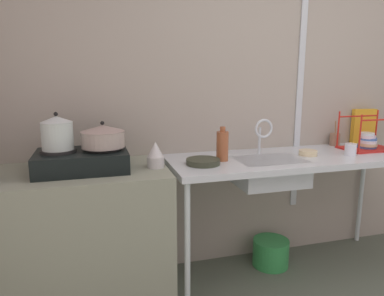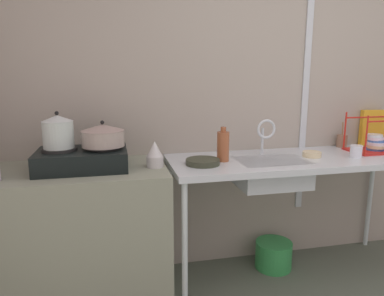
# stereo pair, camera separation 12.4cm
# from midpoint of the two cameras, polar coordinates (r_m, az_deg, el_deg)

# --- Properties ---
(wall_back) EXTENTS (5.39, 0.10, 2.60)m
(wall_back) POSITION_cam_midpoint_polar(r_m,az_deg,el_deg) (2.92, 14.20, 8.43)
(wall_back) COLOR #A49B8E
(wall_back) RESTS_ON ground
(wall_metal_strip) EXTENTS (0.05, 0.01, 2.08)m
(wall_metal_strip) POSITION_cam_midpoint_polar(r_m,az_deg,el_deg) (2.89, 15.86, 10.89)
(wall_metal_strip) COLOR silver
(counter_concrete) EXTENTS (1.14, 0.62, 0.88)m
(counter_concrete) POSITION_cam_midpoint_polar(r_m,az_deg,el_deg) (2.40, -19.66, -13.81)
(counter_concrete) COLOR gray
(counter_concrete) RESTS_ON ground
(counter_sink) EXTENTS (1.79, 0.62, 0.88)m
(counter_sink) POSITION_cam_midpoint_polar(r_m,az_deg,el_deg) (2.60, 14.70, -2.52)
(counter_sink) COLOR silver
(counter_sink) RESTS_ON ground
(stove) EXTENTS (0.53, 0.37, 0.14)m
(stove) POSITION_cam_midpoint_polar(r_m,az_deg,el_deg) (2.23, -18.78, -1.88)
(stove) COLOR black
(stove) RESTS_ON counter_concrete
(pot_on_left_burner) EXTENTS (0.18, 0.18, 0.22)m
(pot_on_left_burner) POSITION_cam_midpoint_polar(r_m,az_deg,el_deg) (2.21, -22.37, 2.27)
(pot_on_left_burner) COLOR silver
(pot_on_left_burner) RESTS_ON stove
(pot_on_right_burner) EXTENTS (0.26, 0.26, 0.16)m
(pot_on_right_burner) POSITION_cam_midpoint_polar(r_m,az_deg,el_deg) (2.20, -15.71, 1.86)
(pot_on_right_burner) COLOR #A3958B
(pot_on_right_burner) RESTS_ON stove
(percolator) EXTENTS (0.11, 0.11, 0.16)m
(percolator) POSITION_cam_midpoint_polar(r_m,az_deg,el_deg) (2.19, -7.50, -1.12)
(percolator) COLOR silver
(percolator) RESTS_ON counter_concrete
(sink_basin) EXTENTS (0.47, 0.32, 0.18)m
(sink_basin) POSITION_cam_midpoint_polar(r_m,az_deg,el_deg) (2.47, 11.00, -3.79)
(sink_basin) COLOR silver
(sink_basin) RESTS_ON counter_sink
(faucet) EXTENTS (0.14, 0.08, 0.26)m
(faucet) POSITION_cam_midpoint_polar(r_m,az_deg,el_deg) (2.55, 9.97, 2.74)
(faucet) COLOR silver
(faucet) RESTS_ON counter_sink
(frying_pan) EXTENTS (0.22, 0.22, 0.04)m
(frying_pan) POSITION_cam_midpoint_polar(r_m,az_deg,el_deg) (2.27, 0.22, -2.21)
(frying_pan) COLOR #333728
(frying_pan) RESTS_ON counter_sink
(dish_rack) EXTENTS (0.38, 0.26, 0.29)m
(dish_rack) POSITION_cam_midpoint_polar(r_m,az_deg,el_deg) (3.00, 25.31, 0.80)
(dish_rack) COLOR red
(dish_rack) RESTS_ON counter_sink
(cup_by_rack) EXTENTS (0.08, 0.08, 0.08)m
(cup_by_rack) POSITION_cam_midpoint_polar(r_m,az_deg,el_deg) (2.73, 22.95, -0.21)
(cup_by_rack) COLOR white
(cup_by_rack) RESTS_ON counter_sink
(small_bowl_on_drainboard) EXTENTS (0.13, 0.13, 0.04)m
(small_bowl_on_drainboard) POSITION_cam_midpoint_polar(r_m,az_deg,el_deg) (2.63, 16.88, -0.74)
(small_bowl_on_drainboard) COLOR beige
(small_bowl_on_drainboard) RESTS_ON counter_sink
(bottle_by_sink) EXTENTS (0.08, 0.08, 0.23)m
(bottle_by_sink) POSITION_cam_midpoint_polar(r_m,az_deg,el_deg) (2.35, 3.41, 0.38)
(bottle_by_sink) COLOR #9A5231
(bottle_by_sink) RESTS_ON counter_sink
(cereal_box) EXTENTS (0.20, 0.07, 0.29)m
(cereal_box) POSITION_cam_midpoint_polar(r_m,az_deg,el_deg) (3.24, 24.84, 3.18)
(cereal_box) COLOR gold
(cereal_box) RESTS_ON counter_sink
(utensil_jar) EXTENTS (0.08, 0.08, 0.20)m
(utensil_jar) POSITION_cam_midpoint_polar(r_m,az_deg,el_deg) (3.07, 20.90, 1.32)
(utensil_jar) COLOR #8C6750
(utensil_jar) RESTS_ON counter_sink
(bucket_on_floor) EXTENTS (0.27, 0.27, 0.21)m
(bucket_on_floor) POSITION_cam_midpoint_polar(r_m,az_deg,el_deg) (2.90, 11.29, -16.16)
(bucket_on_floor) COLOR #2F8F46
(bucket_on_floor) RESTS_ON ground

